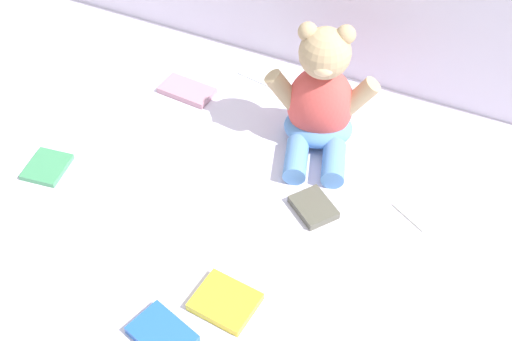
% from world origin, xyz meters
% --- Properties ---
extents(ground_plane, '(3.20, 3.20, 0.00)m').
position_xyz_m(ground_plane, '(0.00, 0.00, 0.00)').
color(ground_plane, silver).
extents(teddy_bear, '(0.25, 0.25, 0.30)m').
position_xyz_m(teddy_bear, '(0.06, 0.13, 0.11)').
color(teddy_bear, '#D84C47').
rests_on(teddy_bear, ground_plane).
extents(book_case_0, '(0.12, 0.11, 0.02)m').
position_xyz_m(book_case_0, '(0.07, -0.35, 0.01)').
color(book_case_0, yellow).
rests_on(book_case_0, ground_plane).
extents(book_case_1, '(0.13, 0.11, 0.02)m').
position_xyz_m(book_case_1, '(0.00, -0.46, 0.01)').
color(book_case_1, blue).
rests_on(book_case_1, ground_plane).
extents(book_case_2, '(0.15, 0.11, 0.01)m').
position_xyz_m(book_case_2, '(-0.13, 0.30, 0.00)').
color(book_case_2, white).
rests_on(book_case_2, ground_plane).
extents(book_case_3, '(0.12, 0.11, 0.01)m').
position_xyz_m(book_case_3, '(0.34, 0.03, 0.00)').
color(book_case_3, white).
rests_on(book_case_3, ground_plane).
extents(book_case_5, '(0.10, 0.11, 0.01)m').
position_xyz_m(book_case_5, '(-0.44, -0.21, 0.01)').
color(book_case_5, '#41905D').
rests_on(book_case_5, ground_plane).
extents(book_case_6, '(0.12, 0.11, 0.02)m').
position_xyz_m(book_case_6, '(0.14, -0.07, 0.01)').
color(book_case_6, '#535245').
rests_on(book_case_6, ground_plane).
extents(book_case_7, '(0.14, 0.08, 0.02)m').
position_xyz_m(book_case_7, '(-0.29, 0.15, 0.01)').
color(book_case_7, '#B57F93').
rests_on(book_case_7, ground_plane).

